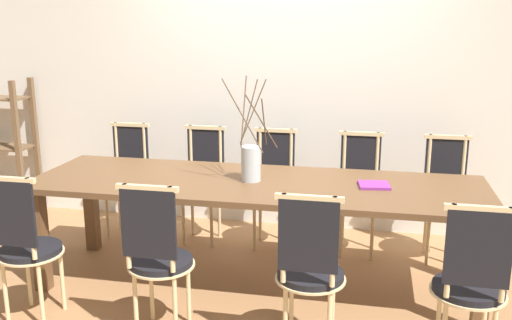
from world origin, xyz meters
name	(u,v)px	position (x,y,z in m)	size (l,w,h in m)	color
ground_plane	(256,284)	(0.00, 0.00, 0.00)	(16.00, 16.00, 0.00)	#9E7047
wall_rear	(286,46)	(0.00, 1.28, 1.60)	(12.00, 0.06, 3.20)	silver
dining_table	(256,193)	(0.00, 0.00, 0.67)	(3.06, 0.94, 0.76)	brown
chair_near_leftend	(25,243)	(-1.26, -0.76, 0.51)	(0.39, 0.39, 0.96)	black
chair_near_left	(158,254)	(-0.42, -0.76, 0.51)	(0.39, 0.39, 0.96)	black
chair_near_center	(310,267)	(0.46, -0.76, 0.51)	(0.39, 0.39, 0.96)	black
chair_near_right	(471,281)	(1.28, -0.76, 0.51)	(0.39, 0.39, 0.96)	black
chair_far_leftend	(127,176)	(-1.29, 0.76, 0.51)	(0.39, 0.39, 0.96)	black
chair_far_left	(203,180)	(-0.61, 0.76, 0.51)	(0.39, 0.39, 0.96)	black
chair_far_center	(273,184)	(-0.02, 0.76, 0.51)	(0.39, 0.39, 0.96)	black
chair_far_right	(359,189)	(0.67, 0.76, 0.51)	(0.39, 0.39, 0.96)	black
chair_far_rightend	(445,194)	(1.32, 0.76, 0.51)	(0.39, 0.39, 0.96)	black
vase_centerpiece	(251,162)	(-0.04, 0.02, 0.89)	(0.35, 0.28, 0.70)	#B2BCC1
book_stack	(374,185)	(0.78, 0.05, 0.76)	(0.22, 0.20, 0.02)	#842D8C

